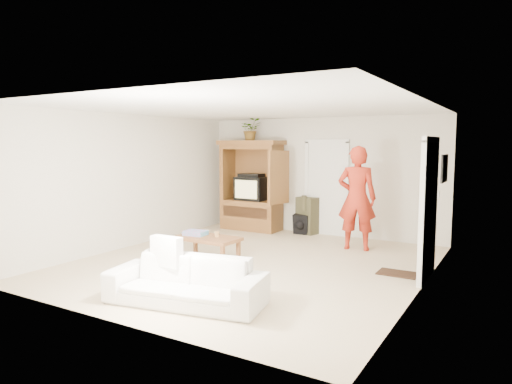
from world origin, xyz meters
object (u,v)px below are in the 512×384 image
armoire (252,191)px  coffee_table (208,240)px  sofa (186,281)px  man (357,198)px

armoire → coffee_table: armoire is taller
armoire → sofa: size_ratio=1.05×
man → coffee_table: 2.94m
sofa → coffee_table: 2.21m
armoire → sofa: armoire is taller
man → coffee_table: man is taller
armoire → coffee_table: size_ratio=1.88×
armoire → man: bearing=-15.2°
sofa → coffee_table: bearing=108.3°
armoire → man: 2.87m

